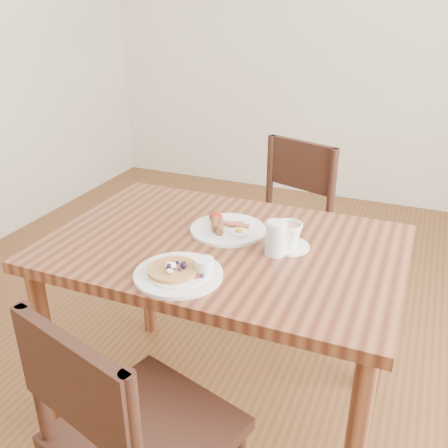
{
  "coord_description": "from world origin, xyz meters",
  "views": [
    {
      "loc": [
        0.59,
        -1.41,
        1.53
      ],
      "look_at": [
        0.0,
        0.0,
        0.82
      ],
      "focal_mm": 40.0,
      "sensor_mm": 36.0,
      "label": 1
    }
  ],
  "objects_px": {
    "dining_table": "(224,268)",
    "chair_near": "(130,434)",
    "pancake_plate": "(180,272)",
    "breakfast_plate": "(227,228)",
    "teacup_saucer": "(289,236)",
    "water_glass": "(276,238)",
    "chair_far": "(283,223)"
  },
  "relations": [
    {
      "from": "breakfast_plate",
      "to": "teacup_saucer",
      "type": "relative_size",
      "value": 1.93
    },
    {
      "from": "pancake_plate",
      "to": "water_glass",
      "type": "bearing_deg",
      "value": 48.13
    },
    {
      "from": "chair_far",
      "to": "water_glass",
      "type": "relative_size",
      "value": 7.84
    },
    {
      "from": "chair_far",
      "to": "pancake_plate",
      "type": "xyz_separation_m",
      "value": [
        -0.03,
        -1.03,
        0.27
      ]
    },
    {
      "from": "dining_table",
      "to": "teacup_saucer",
      "type": "distance_m",
      "value": 0.26
    },
    {
      "from": "dining_table",
      "to": "teacup_saucer",
      "type": "bearing_deg",
      "value": 13.66
    },
    {
      "from": "dining_table",
      "to": "chair_far",
      "type": "xyz_separation_m",
      "value": [
        -0.01,
        0.77,
        -0.16
      ]
    },
    {
      "from": "breakfast_plate",
      "to": "teacup_saucer",
      "type": "distance_m",
      "value": 0.25
    },
    {
      "from": "dining_table",
      "to": "water_glass",
      "type": "bearing_deg",
      "value": -2.9
    },
    {
      "from": "dining_table",
      "to": "teacup_saucer",
      "type": "height_order",
      "value": "teacup_saucer"
    },
    {
      "from": "chair_far",
      "to": "breakfast_plate",
      "type": "height_order",
      "value": "chair_far"
    },
    {
      "from": "teacup_saucer",
      "to": "chair_near",
      "type": "bearing_deg",
      "value": -107.23
    },
    {
      "from": "chair_far",
      "to": "teacup_saucer",
      "type": "height_order",
      "value": "chair_far"
    },
    {
      "from": "chair_near",
      "to": "pancake_plate",
      "type": "relative_size",
      "value": 3.26
    },
    {
      "from": "chair_near",
      "to": "breakfast_plate",
      "type": "distance_m",
      "value": 0.77
    },
    {
      "from": "water_glass",
      "to": "chair_far",
      "type": "bearing_deg",
      "value": 103.82
    },
    {
      "from": "chair_far",
      "to": "teacup_saucer",
      "type": "distance_m",
      "value": 0.81
    },
    {
      "from": "breakfast_plate",
      "to": "teacup_saucer",
      "type": "bearing_deg",
      "value": -8.7
    },
    {
      "from": "dining_table",
      "to": "pancake_plate",
      "type": "bearing_deg",
      "value": -98.05
    },
    {
      "from": "dining_table",
      "to": "breakfast_plate",
      "type": "bearing_deg",
      "value": 106.94
    },
    {
      "from": "chair_far",
      "to": "breakfast_plate",
      "type": "bearing_deg",
      "value": 106.48
    },
    {
      "from": "breakfast_plate",
      "to": "teacup_saucer",
      "type": "xyz_separation_m",
      "value": [
        0.24,
        -0.04,
        0.03
      ]
    },
    {
      "from": "teacup_saucer",
      "to": "breakfast_plate",
      "type": "bearing_deg",
      "value": 171.3
    },
    {
      "from": "water_glass",
      "to": "pancake_plate",
      "type": "bearing_deg",
      "value": -131.87
    },
    {
      "from": "chair_near",
      "to": "teacup_saucer",
      "type": "xyz_separation_m",
      "value": [
        0.21,
        0.69,
        0.3
      ]
    },
    {
      "from": "chair_near",
      "to": "chair_far",
      "type": "xyz_separation_m",
      "value": [
        -0.01,
        1.4,
        0.0
      ]
    },
    {
      "from": "chair_near",
      "to": "pancake_plate",
      "type": "height_order",
      "value": "chair_near"
    },
    {
      "from": "chair_near",
      "to": "water_glass",
      "type": "height_order",
      "value": "chair_near"
    },
    {
      "from": "dining_table",
      "to": "chair_near",
      "type": "distance_m",
      "value": 0.65
    },
    {
      "from": "pancake_plate",
      "to": "breakfast_plate",
      "type": "distance_m",
      "value": 0.35
    },
    {
      "from": "dining_table",
      "to": "breakfast_plate",
      "type": "distance_m",
      "value": 0.14
    },
    {
      "from": "chair_near",
      "to": "chair_far",
      "type": "relative_size",
      "value": 1.0
    }
  ]
}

